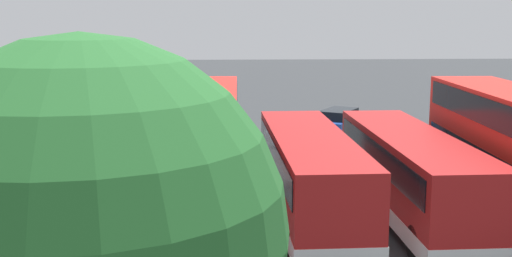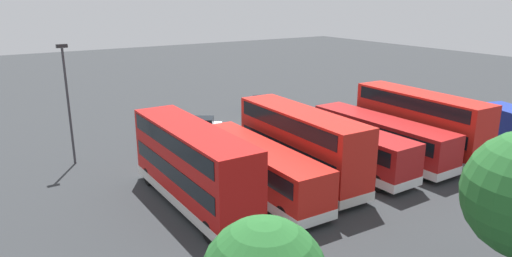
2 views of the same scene
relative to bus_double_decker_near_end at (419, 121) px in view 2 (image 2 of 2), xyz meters
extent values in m
plane|color=#2D3033|center=(8.83, -12.12, -2.45)|extent=(140.00, 140.00, 0.00)
cube|color=red|center=(0.00, 0.00, 0.00)|extent=(2.81, 10.66, 4.20)
cube|color=silver|center=(0.00, 0.00, -1.82)|extent=(2.85, 10.70, 0.55)
cube|color=black|center=(0.00, 0.00, -0.20)|extent=(2.85, 9.86, 0.90)
cube|color=black|center=(0.00, 0.00, 1.50)|extent=(2.85, 9.86, 0.90)
cube|color=black|center=(-0.13, -5.33, -0.20)|extent=(2.25, 0.12, 1.10)
cylinder|color=black|center=(1.03, -3.92, -1.90)|extent=(0.33, 1.11, 1.10)
cylinder|color=black|center=(-1.22, -3.87, -1.90)|extent=(0.33, 1.11, 1.10)
cylinder|color=black|center=(1.22, 3.88, -1.90)|extent=(0.33, 1.11, 1.10)
cylinder|color=black|center=(-1.03, 3.93, -1.90)|extent=(0.33, 1.11, 1.10)
cube|color=#A51919|center=(3.27, -0.68, -0.80)|extent=(2.77, 11.48, 2.60)
cube|color=silver|center=(3.27, -0.68, -1.82)|extent=(2.81, 11.52, 0.55)
cube|color=black|center=(3.27, -0.68, -0.20)|extent=(2.81, 10.68, 0.90)
cube|color=black|center=(3.38, -6.42, -0.20)|extent=(2.25, 0.10, 1.10)
cylinder|color=black|center=(4.48, -4.97, -1.90)|extent=(0.32, 1.11, 1.10)
cylinder|color=black|center=(2.23, -5.02, -1.90)|extent=(0.32, 1.11, 1.10)
cylinder|color=black|center=(4.31, 3.66, -1.90)|extent=(0.32, 1.11, 1.10)
cylinder|color=black|center=(2.06, 3.61, -1.90)|extent=(0.32, 1.11, 1.10)
cube|color=#A51919|center=(6.84, -0.81, -0.80)|extent=(2.78, 11.29, 2.60)
cube|color=silver|center=(6.84, -0.81, -1.82)|extent=(2.82, 11.34, 0.55)
cube|color=black|center=(6.84, -0.81, -0.20)|extent=(2.82, 10.50, 0.90)
cube|color=black|center=(6.96, -6.46, -0.20)|extent=(2.25, 0.11, 1.10)
cylinder|color=black|center=(8.05, -5.00, -1.90)|extent=(0.32, 1.11, 1.10)
cylinder|color=black|center=(5.80, -5.05, -1.90)|extent=(0.32, 1.11, 1.10)
cylinder|color=black|center=(7.88, 3.44, -1.90)|extent=(0.32, 1.11, 1.10)
cylinder|color=black|center=(5.63, 3.39, -1.90)|extent=(0.32, 1.11, 1.10)
cube|color=red|center=(10.69, -0.50, 0.00)|extent=(2.77, 10.58, 4.20)
cube|color=silver|center=(10.69, -0.50, -1.82)|extent=(2.81, 10.62, 0.55)
cube|color=black|center=(10.69, -0.50, -0.20)|extent=(2.82, 9.78, 0.90)
cube|color=black|center=(10.69, -0.50, 1.50)|extent=(2.82, 9.78, 0.90)
cube|color=black|center=(10.58, -5.79, -0.20)|extent=(2.25, 0.11, 1.10)
cylinder|color=black|center=(11.73, -4.38, -1.90)|extent=(0.32, 1.11, 1.10)
cylinder|color=black|center=(9.48, -4.33, -1.90)|extent=(0.32, 1.11, 1.10)
cylinder|color=black|center=(11.90, 3.34, -1.90)|extent=(0.32, 1.11, 1.10)
cylinder|color=black|center=(9.65, 3.39, -1.90)|extent=(0.32, 1.11, 1.10)
cube|color=red|center=(14.00, -0.26, -0.80)|extent=(2.67, 11.22, 2.60)
cube|color=silver|center=(14.00, -0.26, -1.82)|extent=(2.71, 11.26, 0.55)
cube|color=black|center=(14.00, -0.26, -0.20)|extent=(2.72, 10.42, 0.90)
cube|color=black|center=(13.94, -5.89, -0.20)|extent=(2.25, 0.08, 1.10)
cylinder|color=black|center=(15.08, -4.47, -1.90)|extent=(0.31, 1.10, 1.10)
cylinder|color=black|center=(12.83, -4.45, -1.90)|extent=(0.31, 1.10, 1.10)
cylinder|color=black|center=(15.17, 3.92, -1.90)|extent=(0.31, 1.10, 1.10)
cylinder|color=black|center=(12.92, 3.95, -1.90)|extent=(0.31, 1.10, 1.10)
cube|color=#B71411|center=(17.99, -0.80, 0.00)|extent=(2.56, 11.07, 4.20)
cube|color=silver|center=(17.99, -0.80, -1.82)|extent=(2.60, 11.11, 0.55)
cube|color=black|center=(17.99, -0.80, -0.20)|extent=(2.62, 10.27, 0.90)
cube|color=black|center=(17.99, -0.80, 1.50)|extent=(2.62, 10.27, 0.90)
cube|color=black|center=(17.99, -6.36, -0.20)|extent=(2.25, 0.06, 1.10)
cylinder|color=black|center=(19.12, -4.93, -1.90)|extent=(0.30, 1.10, 1.10)
cylinder|color=black|center=(16.87, -4.93, -1.90)|extent=(0.30, 1.10, 1.10)
cylinder|color=black|center=(19.11, 3.34, -1.90)|extent=(0.30, 1.10, 1.10)
cylinder|color=black|center=(16.86, 3.34, -1.90)|extent=(0.30, 1.10, 1.10)
cube|color=black|center=(-7.42, -0.06, -0.95)|extent=(2.95, 2.60, 2.20)
cylinder|color=black|center=(-6.33, -0.36, -1.95)|extent=(0.54, 1.04, 1.00)
cylinder|color=black|center=(-8.51, 0.24, -1.95)|extent=(0.54, 1.04, 1.00)
cube|color=silver|center=(11.95, -13.30, -1.92)|extent=(4.69, 3.94, 0.70)
cube|color=black|center=(11.78, -13.19, -1.29)|extent=(3.12, 2.83, 0.55)
cylinder|color=black|center=(13.74, -13.52, -2.13)|extent=(0.66, 0.53, 0.64)
cylinder|color=black|center=(12.86, -14.86, -2.13)|extent=(0.66, 0.53, 0.64)
cylinder|color=black|center=(11.04, -11.75, -2.13)|extent=(0.66, 0.53, 0.64)
cylinder|color=black|center=(10.16, -13.08, -2.13)|extent=(0.66, 0.53, 0.64)
cube|color=#1E479E|center=(2.78, -17.16, -1.92)|extent=(3.85, 4.80, 0.70)
cube|color=black|center=(2.88, -16.99, -1.29)|extent=(2.79, 3.17, 0.55)
cylinder|color=black|center=(2.62, -18.99, -2.13)|extent=(0.52, 0.66, 0.64)
cylinder|color=black|center=(1.25, -18.18, -2.13)|extent=(0.52, 0.66, 0.64)
cylinder|color=black|center=(4.31, -16.14, -2.13)|extent=(0.52, 0.66, 0.64)
cylinder|color=black|center=(2.93, -15.33, -2.13)|extent=(0.52, 0.66, 0.64)
cylinder|color=#38383D|center=(22.18, -11.35, 1.58)|extent=(0.16, 0.16, 8.05)
cube|color=#262628|center=(22.18, -11.35, 5.75)|extent=(0.70, 0.30, 0.24)
cylinder|color=#333338|center=(-0.03, -13.85, -1.97)|extent=(0.60, 0.60, 0.95)
camera|label=1|loc=(9.85, 20.87, 4.62)|focal=44.56mm
camera|label=2|loc=(27.88, 21.25, 8.97)|focal=32.45mm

